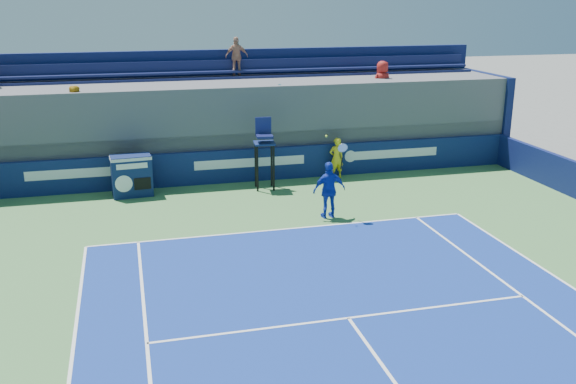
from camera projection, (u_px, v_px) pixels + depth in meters
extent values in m
imported|color=yellow|center=(336.00, 158.00, 23.40)|extent=(0.58, 0.41, 1.51)
cube|color=white|center=(285.00, 229.00, 18.42)|extent=(10.97, 0.07, 0.00)
cube|color=white|center=(348.00, 318.00, 13.34)|extent=(8.23, 0.07, 0.00)
cube|color=#0D1A4C|center=(250.00, 165.00, 23.08)|extent=(20.40, 0.20, 1.20)
cube|color=white|center=(75.00, 174.00, 21.53)|extent=(3.20, 0.01, 0.32)
cube|color=white|center=(250.00, 163.00, 22.95)|extent=(4.00, 0.01, 0.32)
cube|color=white|center=(393.00, 154.00, 24.25)|extent=(3.60, 0.01, 0.32)
cylinder|color=white|center=(350.00, 156.00, 23.85)|extent=(0.44, 0.01, 0.44)
cube|color=#0E1C4A|center=(132.00, 176.00, 21.34)|extent=(1.35, 0.80, 1.40)
cube|color=silver|center=(130.00, 157.00, 21.15)|extent=(1.37, 0.83, 0.10)
cylinder|color=white|center=(124.00, 184.00, 20.96)|extent=(0.56, 0.07, 0.56)
cube|color=black|center=(143.00, 184.00, 21.17)|extent=(0.55, 0.07, 0.40)
cube|color=silver|center=(132.00, 166.00, 20.89)|extent=(1.00, 0.09, 0.18)
cylinder|color=black|center=(257.00, 169.00, 21.79)|extent=(0.08, 0.08, 1.60)
cylinder|color=black|center=(274.00, 168.00, 21.87)|extent=(0.08, 0.08, 1.60)
cylinder|color=black|center=(256.00, 165.00, 22.31)|extent=(0.08, 0.08, 1.60)
cylinder|color=black|center=(272.00, 164.00, 22.40)|extent=(0.08, 0.08, 1.60)
cube|color=#101E52|center=(264.00, 143.00, 21.85)|extent=(0.76, 0.76, 0.06)
cube|color=#131849|center=(265.00, 137.00, 21.68)|extent=(0.59, 0.50, 0.08)
cube|color=navy|center=(263.00, 126.00, 21.93)|extent=(0.55, 0.11, 0.60)
imported|color=#1531B0|center=(329.00, 190.00, 19.17)|extent=(1.03, 0.47, 1.73)
cylinder|color=black|center=(342.00, 163.00, 18.95)|extent=(0.04, 0.16, 0.39)
torus|color=silver|center=(343.00, 148.00, 18.75)|extent=(0.30, 0.12, 0.29)
cylinder|color=white|center=(343.00, 148.00, 18.75)|extent=(0.25, 0.09, 0.24)
sphere|color=#DDF736|center=(326.00, 136.00, 18.55)|extent=(0.07, 0.07, 0.07)
cube|color=#545459|center=(240.00, 125.00, 24.52)|extent=(20.40, 3.60, 3.38)
cube|color=#545459|center=(246.00, 138.00, 23.34)|extent=(20.40, 0.90, 0.55)
cube|color=#121946|center=(247.00, 126.00, 23.10)|extent=(20.00, 0.45, 0.08)
cube|color=#121946|center=(245.00, 119.00, 23.28)|extent=(20.00, 0.06, 0.45)
cube|color=#545459|center=(242.00, 119.00, 24.01)|extent=(20.40, 0.90, 0.55)
cube|color=#121946|center=(242.00, 107.00, 23.78)|extent=(20.00, 0.45, 0.08)
cube|color=#121946|center=(240.00, 100.00, 23.95)|extent=(20.00, 0.06, 0.45)
cube|color=#545459|center=(237.00, 101.00, 24.68)|extent=(20.40, 0.90, 0.55)
cube|color=#121946|center=(237.00, 89.00, 24.45)|extent=(20.00, 0.45, 0.08)
cube|color=#121946|center=(236.00, 82.00, 24.62)|extent=(20.00, 0.06, 0.45)
cube|color=#545459|center=(233.00, 83.00, 25.35)|extent=(20.40, 0.90, 0.55)
cube|color=#121946|center=(233.00, 71.00, 25.12)|extent=(20.00, 0.45, 0.08)
cube|color=#121946|center=(232.00, 66.00, 25.29)|extent=(20.00, 0.06, 0.45)
cube|color=#0C1647|center=(231.00, 104.00, 26.18)|extent=(20.80, 0.30, 4.40)
cube|color=#0C1647|center=(482.00, 113.00, 26.97)|extent=(0.30, 3.90, 3.40)
imported|color=#C39117|center=(75.00, 113.00, 21.56)|extent=(0.98, 0.81, 1.81)
imported|color=white|center=(197.00, 112.00, 22.57)|extent=(1.06, 0.76, 1.49)
imported|color=teal|center=(280.00, 107.00, 23.26)|extent=(1.00, 0.50, 1.63)
imported|color=#A51C17|center=(382.00, 83.00, 24.94)|extent=(0.94, 0.72, 1.72)
imported|color=black|center=(437.00, 100.00, 24.74)|extent=(0.65, 0.50, 1.60)
imported|color=tan|center=(237.00, 56.00, 25.04)|extent=(0.92, 0.47, 1.50)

